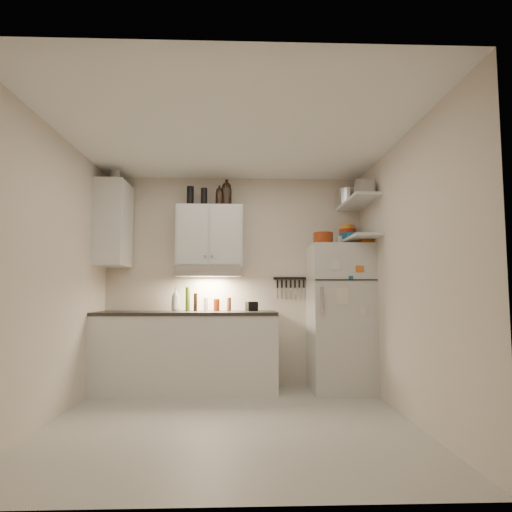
{
  "coord_description": "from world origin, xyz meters",
  "views": [
    {
      "loc": [
        0.08,
        -3.88,
        1.13
      ],
      "look_at": [
        0.25,
        0.9,
        1.55
      ],
      "focal_mm": 30.0,
      "sensor_mm": 36.0,
      "label": 1
    }
  ],
  "objects": [
    {
      "name": "shelf_hi",
      "position": [
        1.45,
        1.02,
        2.2
      ],
      "size": [
        0.3,
        0.95,
        0.03
      ],
      "primitive_type": "cube",
      "color": "white",
      "rests_on": "right_wall"
    },
    {
      "name": "bowl_teal",
      "position": [
        1.44,
        1.39,
        1.83
      ],
      "size": [
        0.27,
        0.27,
        0.11
      ],
      "primitive_type": "cylinder",
      "color": "#16587C",
      "rests_on": "shelf_lo"
    },
    {
      "name": "red_jar",
      "position": [
        -0.21,
        1.26,
        0.99
      ],
      "size": [
        0.1,
        0.1,
        0.15
      ],
      "primitive_type": "cylinder",
      "rotation": [
        0.0,
        0.0,
        0.43
      ],
      "color": "maroon",
      "rests_on": "countertop"
    },
    {
      "name": "plates",
      "position": [
        1.43,
        1.02,
        1.8
      ],
      "size": [
        0.27,
        0.27,
        0.06
      ],
      "primitive_type": "cylinder",
      "rotation": [
        0.0,
        0.0,
        -0.27
      ],
      "color": "#16587C",
      "rests_on": "shelf_lo"
    },
    {
      "name": "floor",
      "position": [
        0.0,
        0.0,
        -0.01
      ],
      "size": [
        3.2,
        3.0,
        0.02
      ],
      "primitive_type": "cube",
      "color": "beige",
      "rests_on": "ground"
    },
    {
      "name": "growler_a",
      "position": [
        -0.18,
        1.26,
        2.31
      ],
      "size": [
        0.12,
        0.12,
        0.22
      ],
      "primitive_type": null,
      "rotation": [
        0.0,
        0.0,
        0.38
      ],
      "color": "black",
      "rests_on": "upper_cabinet"
    },
    {
      "name": "tin_a",
      "position": [
        1.5,
        0.9,
        2.32
      ],
      "size": [
        0.23,
        0.21,
        0.21
      ],
      "primitive_type": "cube",
      "rotation": [
        0.0,
        0.0,
        -0.12
      ],
      "color": "#AAAAAD",
      "rests_on": "shelf_hi"
    },
    {
      "name": "side_jar",
      "position": [
        -1.43,
        1.21,
        2.52
      ],
      "size": [
        0.15,
        0.15,
        0.15
      ],
      "primitive_type": "cylinder",
      "rotation": [
        0.0,
        0.0,
        0.42
      ],
      "color": "silver",
      "rests_on": "side_cabinet"
    },
    {
      "name": "growler_b",
      "position": [
        -0.1,
        1.26,
        2.35
      ],
      "size": [
        0.16,
        0.16,
        0.3
      ],
      "primitive_type": null,
      "rotation": [
        0.0,
        0.0,
        0.41
      ],
      "color": "black",
      "rests_on": "upper_cabinet"
    },
    {
      "name": "base_cabinet",
      "position": [
        -0.55,
        1.2,
        0.44
      ],
      "size": [
        2.1,
        0.6,
        0.88
      ],
      "primitive_type": "cube",
      "color": "white",
      "rests_on": "floor"
    },
    {
      "name": "thermos_b",
      "position": [
        -0.55,
        1.33,
        2.32
      ],
      "size": [
        0.11,
        0.11,
        0.25
      ],
      "primitive_type": "cylinder",
      "rotation": [
        0.0,
        0.0,
        0.4
      ],
      "color": "black",
      "rests_on": "upper_cabinet"
    },
    {
      "name": "bowl_orange",
      "position": [
        1.44,
        1.47,
        1.91
      ],
      "size": [
        0.21,
        0.21,
        0.06
      ],
      "primitive_type": "cylinder",
      "color": "red",
      "rests_on": "bowl_teal"
    },
    {
      "name": "soap_bottle",
      "position": [
        -0.7,
        1.31,
        1.07
      ],
      "size": [
        0.15,
        0.15,
        0.3
      ],
      "primitive_type": "imported",
      "rotation": [
        0.0,
        0.0,
        0.31
      ],
      "color": "white",
      "rests_on": "countertop"
    },
    {
      "name": "knife_strip",
      "position": [
        0.7,
        1.49,
        1.32
      ],
      "size": [
        0.42,
        0.02,
        0.03
      ],
      "primitive_type": "cube",
      "color": "black",
      "rests_on": "back_wall"
    },
    {
      "name": "oil_bottle",
      "position": [
        -0.55,
        1.27,
        1.06
      ],
      "size": [
        0.06,
        0.06,
        0.29
      ],
      "primitive_type": "cylinder",
      "rotation": [
        0.0,
        0.0,
        0.1
      ],
      "color": "#3C5816",
      "rests_on": "countertop"
    },
    {
      "name": "caddy",
      "position": [
        0.21,
        1.28,
        0.98
      ],
      "size": [
        0.16,
        0.14,
        0.11
      ],
      "primitive_type": "cube",
      "rotation": [
        0.0,
        0.0,
        0.43
      ],
      "color": "black",
      "rests_on": "countertop"
    },
    {
      "name": "bowl_yellow",
      "position": [
        1.44,
        1.47,
        1.97
      ],
      "size": [
        0.17,
        0.17,
        0.05
      ],
      "primitive_type": "cylinder",
      "color": "orange",
      "rests_on": "bowl_orange"
    },
    {
      "name": "vinegar_bottle",
      "position": [
        -0.46,
        1.27,
        1.03
      ],
      "size": [
        0.06,
        0.06,
        0.21
      ],
      "primitive_type": "cylinder",
      "rotation": [
        0.0,
        0.0,
        0.31
      ],
      "color": "black",
      "rests_on": "countertop"
    },
    {
      "name": "right_wall",
      "position": [
        1.61,
        0.0,
        1.3
      ],
      "size": [
        0.02,
        3.0,
        2.6
      ],
      "primitive_type": "cube",
      "color": "beige",
      "rests_on": "ground"
    },
    {
      "name": "pepper_mill",
      "position": [
        -0.06,
        1.31,
        1.0
      ],
      "size": [
        0.06,
        0.06,
        0.16
      ],
      "primitive_type": "cylinder",
      "rotation": [
        0.0,
        0.0,
        0.2
      ],
      "color": "brown",
      "rests_on": "countertop"
    },
    {
      "name": "countertop",
      "position": [
        -0.55,
        1.2,
        0.9
      ],
      "size": [
        2.1,
        0.62,
        0.04
      ],
      "primitive_type": "cube",
      "color": "#2B2825",
      "rests_on": "base_cabinet"
    },
    {
      "name": "range_hood",
      "position": [
        -0.3,
        1.27,
        1.39
      ],
      "size": [
        0.76,
        0.46,
        0.12
      ],
      "primitive_type": "cube",
      "color": "silver",
      "rests_on": "back_wall"
    },
    {
      "name": "side_cabinet",
      "position": [
        -1.44,
        1.2,
        1.95
      ],
      "size": [
        0.33,
        0.55,
        1.0
      ],
      "primitive_type": "cube",
      "color": "white",
      "rests_on": "left_wall"
    },
    {
      "name": "ceiling",
      "position": [
        0.0,
        0.0,
        2.61
      ],
      "size": [
        3.2,
        3.0,
        0.02
      ],
      "primitive_type": "cube",
      "color": "white",
      "rests_on": "ground"
    },
    {
      "name": "spice_jar",
      "position": [
        1.23,
        1.03,
        1.75
      ],
      "size": [
        0.07,
        0.07,
        0.1
      ],
      "primitive_type": "cylinder",
      "rotation": [
        0.0,
        0.0,
        0.15
      ],
      "color": "silver",
      "rests_on": "fridge"
    },
    {
      "name": "stock_pot",
      "position": [
        1.41,
        1.29,
        2.31
      ],
      "size": [
        0.31,
        0.31,
        0.2
      ],
      "primitive_type": "cylinder",
      "rotation": [
        0.0,
        0.0,
        -0.12
      ],
      "color": "silver",
      "rests_on": "shelf_hi"
    },
    {
      "name": "clear_bottle",
      "position": [
        -0.34,
        1.28,
        1.0
      ],
      "size": [
        0.06,
        0.06,
        0.16
      ],
      "primitive_type": "cylinder",
      "rotation": [
        0.0,
        0.0,
        -0.23
      ],
      "color": "silver",
      "rests_on": "countertop"
    },
    {
      "name": "back_wall",
      "position": [
        0.0,
        1.51,
        1.3
      ],
      "size": [
        3.2,
        0.02,
        2.6
      ],
      "primitive_type": "cube",
      "color": "beige",
      "rests_on": "ground"
    },
    {
      "name": "book_stack",
      "position": [
        1.53,
        1.0,
        1.74
      ],
      "size": [
        0.19,
        0.23,
        0.07
      ],
      "primitive_type": "cube",
      "rotation": [
        0.0,
        0.0,
        0.08
      ],
      "color": "#D3631A",
      "rests_on": "fridge"
    },
    {
      "name": "upper_cabinet",
      "position": [
        -0.3,
        1.33,
        1.83
      ],
      "size": [
        0.8,
        0.33,
        0.75
      ],
      "primitive_type": "cube",
      "color": "white",
      "rests_on": "back_wall"
    },
    {
      "name": "dutch_oven",
      "position": [
        1.03,
        1.01,
        1.77
      ],
      "size": [
        0.24,
        0.24,
        0.13
      ],
      "primitive_type": "cylinder",
      "rotation": [
        0.0,
        0.0,
        0.04
      ],
      "color": "maroon",
      "rests_on": "fridge"
    },
    {
      "name": "fridge",
      "position": [
        1.25,
        1.16,
        0.85
      ],
      "size": [
        0.7,
        0.68,
        1.7
      ],
      "primitive_type": "cube",
      "color": "silver",
      "rests_on": "floor"
    },
    {
      "name": "left_wall",
      "position": [
        -1.61,
        0.0,
        1.3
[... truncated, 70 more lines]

